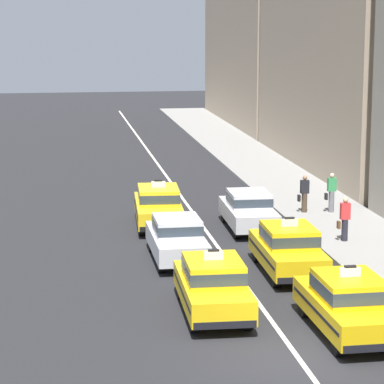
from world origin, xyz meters
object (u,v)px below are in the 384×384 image
(taxi_left_nearest, at_px, (213,285))
(sedan_left_second, at_px, (177,237))
(taxi_right_nearest, at_px, (348,303))
(pedestrian_by_storefront, at_px, (331,192))
(taxi_right_second, at_px, (288,248))
(pedestrian_near_crosswalk, at_px, (304,194))
(sedan_right_third, at_px, (249,209))
(pedestrian_mid_block, at_px, (345,219))
(taxi_left_third, at_px, (158,206))

(taxi_left_nearest, xyz_separation_m, sedan_left_second, (-0.24, 5.92, -0.03))
(taxi_right_nearest, bearing_deg, pedestrian_by_storefront, 74.48)
(taxi_left_nearest, xyz_separation_m, pedestrian_by_storefront, (7.33, 12.24, 0.13))
(sedan_left_second, xyz_separation_m, taxi_right_second, (3.45, -2.16, 0.03))
(taxi_left_nearest, relative_size, sedan_left_second, 1.07)
(sedan_left_second, relative_size, pedestrian_by_storefront, 2.52)
(pedestrian_near_crosswalk, bearing_deg, taxi_right_second, -108.92)
(taxi_right_nearest, relative_size, sedan_right_third, 1.05)
(taxi_left_nearest, bearing_deg, sedan_right_third, 72.24)
(taxi_left_nearest, relative_size, sedan_right_third, 1.06)
(taxi_right_nearest, bearing_deg, sedan_right_third, 90.28)
(taxi_left_nearest, relative_size, pedestrian_by_storefront, 2.70)
(taxi_left_nearest, height_order, pedestrian_mid_block, taxi_left_nearest)
(sedan_left_second, xyz_separation_m, pedestrian_near_crosswalk, (6.42, 6.48, 0.10))
(pedestrian_by_storefront, bearing_deg, taxi_right_second, -115.88)
(sedan_left_second, xyz_separation_m, sedan_right_third, (3.49, 4.23, 0.00))
(taxi_left_third, distance_m, taxi_right_nearest, 13.96)
(taxi_right_second, relative_size, pedestrian_mid_block, 2.77)
(taxi_left_third, height_order, taxi_right_nearest, same)
(taxi_left_third, height_order, pedestrian_by_storefront, taxi_left_third)
(sedan_right_third, xyz_separation_m, pedestrian_mid_block, (3.05, -2.91, 0.13))
(taxi_left_third, distance_m, pedestrian_near_crosswalk, 6.55)
(pedestrian_mid_block, bearing_deg, pedestrian_by_storefront, 78.37)
(sedan_right_third, bearing_deg, pedestrian_by_storefront, 27.08)
(sedan_left_second, height_order, pedestrian_by_storefront, pedestrian_by_storefront)
(taxi_right_second, bearing_deg, taxi_left_nearest, -130.54)
(taxi_left_third, xyz_separation_m, pedestrian_by_storefront, (7.60, 0.98, 0.13))
(sedan_left_second, distance_m, taxi_left_third, 5.34)
(sedan_left_second, relative_size, taxi_right_nearest, 0.94)
(taxi_right_nearest, relative_size, pedestrian_near_crosswalk, 2.85)
(sedan_right_third, bearing_deg, sedan_left_second, -129.49)
(pedestrian_mid_block, bearing_deg, taxi_right_second, -131.51)
(sedan_left_second, height_order, sedan_right_third, same)
(taxi_left_nearest, relative_size, taxi_right_second, 1.00)
(sedan_left_second, bearing_deg, sedan_right_third, 50.51)
(sedan_left_second, distance_m, sedan_right_third, 5.49)
(taxi_right_second, relative_size, pedestrian_by_storefront, 2.70)
(pedestrian_mid_block, bearing_deg, sedan_right_third, 136.41)
(sedan_right_third, relative_size, pedestrian_by_storefront, 2.55)
(pedestrian_mid_block, bearing_deg, taxi_left_third, 148.60)
(pedestrian_by_storefront, bearing_deg, sedan_left_second, -140.14)
(sedan_right_third, distance_m, pedestrian_by_storefront, 4.59)
(taxi_right_nearest, bearing_deg, sedan_left_second, 113.52)
(sedan_left_second, relative_size, pedestrian_mid_block, 2.59)
(taxi_left_nearest, bearing_deg, pedestrian_mid_block, 48.99)
(pedestrian_mid_block, bearing_deg, taxi_right_nearest, -107.51)
(taxi_left_nearest, bearing_deg, sedan_left_second, 92.28)
(pedestrian_by_storefront, bearing_deg, sedan_right_third, -152.92)
(sedan_left_second, distance_m, taxi_right_nearest, 8.90)
(taxi_left_nearest, xyz_separation_m, pedestrian_mid_block, (6.31, 7.25, 0.10))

